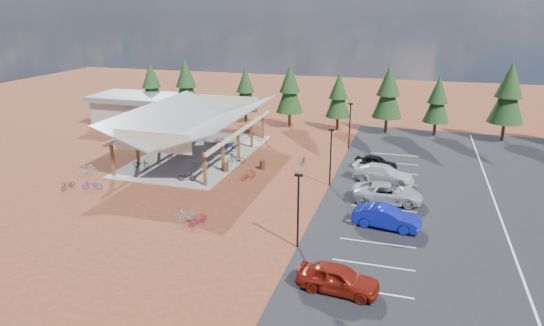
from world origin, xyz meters
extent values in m
plane|color=#593217|center=(0.00, 0.00, 0.00)|extent=(140.00, 140.00, 0.00)
cube|color=black|center=(18.50, 3.00, 0.02)|extent=(27.00, 44.00, 0.04)
cube|color=gray|center=(-10.00, 7.00, 0.05)|extent=(10.60, 18.60, 0.10)
cube|color=brown|center=(-14.60, -1.40, 1.60)|extent=(0.25, 0.25, 3.00)
cube|color=brown|center=(-14.60, 2.80, 1.60)|extent=(0.25, 0.25, 3.00)
cube|color=brown|center=(-14.60, 7.00, 1.60)|extent=(0.25, 0.25, 3.00)
cube|color=brown|center=(-14.60, 11.20, 1.60)|extent=(0.25, 0.25, 3.00)
cube|color=brown|center=(-14.60, 15.40, 1.60)|extent=(0.25, 0.25, 3.00)
cube|color=brown|center=(-5.40, -1.40, 1.60)|extent=(0.25, 0.25, 3.00)
cube|color=brown|center=(-5.40, 2.80, 1.60)|extent=(0.25, 0.25, 3.00)
cube|color=brown|center=(-5.40, 7.00, 1.60)|extent=(0.25, 0.25, 3.00)
cube|color=brown|center=(-5.40, 11.20, 1.60)|extent=(0.25, 0.25, 3.00)
cube|color=brown|center=(-5.40, 15.40, 1.60)|extent=(0.25, 0.25, 3.00)
cube|color=beige|center=(-15.00, 7.00, 3.10)|extent=(0.22, 18.00, 0.35)
cube|color=beige|center=(-5.00, 7.00, 3.10)|extent=(0.22, 18.00, 0.35)
cube|color=slate|center=(-12.90, 7.00, 4.00)|extent=(5.85, 19.40, 2.13)
cube|color=slate|center=(-7.10, 7.00, 4.00)|extent=(5.85, 19.40, 2.13)
cube|color=beige|center=(-10.00, -2.00, 3.90)|extent=(7.50, 0.15, 1.80)
cube|color=beige|center=(-10.00, 16.00, 3.90)|extent=(7.50, 0.15, 1.80)
cube|color=#ADA593|center=(-24.00, 18.00, 1.60)|extent=(10.00, 6.00, 3.20)
cube|color=slate|center=(-24.00, 18.00, 3.55)|extent=(11.00, 7.00, 0.70)
cylinder|color=black|center=(5.00, -10.00, 2.50)|extent=(0.14, 0.14, 5.00)
cube|color=black|center=(5.00, -10.00, 5.05)|extent=(0.50, 0.25, 0.18)
cylinder|color=black|center=(5.00, 2.00, 2.50)|extent=(0.14, 0.14, 5.00)
cube|color=black|center=(5.00, 2.00, 5.05)|extent=(0.50, 0.25, 0.18)
cylinder|color=black|center=(5.00, 14.00, 2.50)|extent=(0.14, 0.14, 5.00)
cube|color=black|center=(5.00, 14.00, 5.05)|extent=(0.50, 0.25, 0.18)
cylinder|color=#402816|center=(-5.16, 2.70, 0.45)|extent=(0.60, 0.60, 0.90)
cylinder|color=#402816|center=(-1.99, 4.56, 0.45)|extent=(0.60, 0.60, 0.90)
cylinder|color=#382314|center=(-23.45, 21.46, 0.95)|extent=(0.36, 0.36, 1.90)
cone|color=#1B3313|center=(-23.45, 21.46, 4.19)|extent=(3.35, 3.35, 4.57)
cone|color=#1B3313|center=(-23.45, 21.46, 6.09)|extent=(2.59, 2.59, 3.43)
cylinder|color=#382314|center=(-18.12, 21.35, 1.03)|extent=(0.36, 0.36, 2.05)
cone|color=#1B3313|center=(-18.12, 21.35, 4.51)|extent=(3.61, 3.61, 4.92)
cone|color=#1B3313|center=(-18.12, 21.35, 6.56)|extent=(2.79, 2.79, 3.69)
cylinder|color=#382314|center=(-10.24, 22.98, 0.90)|extent=(0.36, 0.36, 1.79)
cone|color=#1B3313|center=(-10.24, 22.98, 3.94)|extent=(3.15, 3.15, 4.30)
cone|color=#1B3313|center=(-10.24, 22.98, 5.73)|extent=(2.43, 2.43, 3.22)
cylinder|color=#382314|center=(-3.86, 21.96, 0.99)|extent=(0.36, 0.36, 1.99)
cone|color=#1B3313|center=(-3.86, 21.96, 4.37)|extent=(3.50, 3.50, 4.77)
cone|color=#1B3313|center=(-3.86, 21.96, 6.36)|extent=(2.70, 2.70, 3.58)
cylinder|color=#382314|center=(2.42, 21.98, 0.89)|extent=(0.36, 0.36, 1.78)
cone|color=#1B3313|center=(2.42, 21.98, 3.91)|extent=(3.12, 3.12, 4.26)
cone|color=#1B3313|center=(2.42, 21.98, 5.68)|extent=(2.41, 2.41, 3.20)
cylinder|color=#382314|center=(8.42, 22.08, 1.03)|extent=(0.36, 0.36, 2.07)
cone|color=#1B3313|center=(8.42, 22.08, 4.55)|extent=(3.64, 3.64, 4.96)
cone|color=#1B3313|center=(8.42, 22.08, 6.62)|extent=(2.81, 2.81, 3.72)
cylinder|color=#382314|center=(14.19, 22.47, 0.89)|extent=(0.36, 0.36, 1.78)
cone|color=#1B3313|center=(14.19, 22.47, 3.91)|extent=(3.12, 3.12, 4.26)
cone|color=#1B3313|center=(14.19, 22.47, 5.68)|extent=(2.41, 2.41, 3.20)
cylinder|color=#382314|center=(21.75, 22.18, 1.13)|extent=(0.36, 0.36, 2.26)
cone|color=#1B3313|center=(21.75, 22.18, 4.97)|extent=(3.98, 3.98, 5.43)
cone|color=#1B3313|center=(21.75, 22.18, 7.23)|extent=(3.07, 3.07, 4.07)
imported|color=black|center=(-13.41, 1.37, 0.55)|extent=(1.75, 0.68, 0.90)
imported|color=gray|center=(-11.54, 4.47, 0.55)|extent=(1.51, 0.48, 0.90)
imported|color=#212EA0|center=(-13.13, 8.27, 0.58)|extent=(1.88, 0.79, 0.96)
imported|color=maroon|center=(-12.39, 13.10, 0.57)|extent=(1.62, 0.75, 0.94)
imported|color=black|center=(-7.49, -0.80, 0.52)|extent=(1.71, 0.99, 0.85)
imported|color=gray|center=(-7.86, 2.74, 0.63)|extent=(1.84, 0.85, 1.07)
imported|color=#111296|center=(-7.26, 9.06, 0.57)|extent=(1.90, 1.06, 0.95)
imported|color=maroon|center=(-9.16, 11.19, 0.56)|extent=(1.58, 0.65, 0.92)
imported|color=black|center=(-16.52, -5.34, 0.40)|extent=(0.68, 1.56, 0.79)
imported|color=gray|center=(-17.34, -1.58, 0.48)|extent=(1.39, 1.51, 0.96)
imported|color=navy|center=(-14.45, -4.85, 0.45)|extent=(1.80, 1.06, 0.89)
imported|color=maroon|center=(-2.67, -8.72, 0.49)|extent=(1.09, 1.68, 0.98)
imported|color=gray|center=(-3.67, -8.57, 0.49)|extent=(1.71, 0.96, 0.99)
imported|color=navy|center=(1.41, 7.25, 0.45)|extent=(0.74, 1.75, 0.90)
imported|color=maroon|center=(-2.31, 1.33, 0.52)|extent=(1.22, 1.75, 1.03)
imported|color=black|center=(-5.13, 5.52, 0.48)|extent=(1.92, 1.15, 0.95)
imported|color=maroon|center=(8.35, -14.41, 0.82)|extent=(4.75, 2.32, 1.56)
imported|color=#0F199F|center=(10.38, -5.38, 0.82)|extent=(4.90, 2.29, 1.55)
imported|color=#A7ABB0|center=(10.13, -0.55, 0.82)|extent=(5.76, 2.96, 1.56)
imported|color=silver|center=(9.48, 4.10, 0.82)|extent=(5.71, 3.14, 1.57)
imported|color=black|center=(8.50, 7.53, 0.73)|extent=(4.25, 2.28, 1.38)
camera|label=1|loc=(11.53, -37.89, 15.14)|focal=32.00mm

